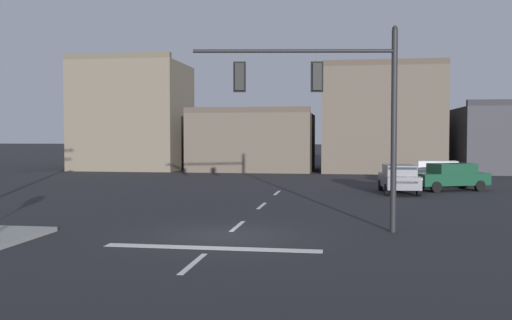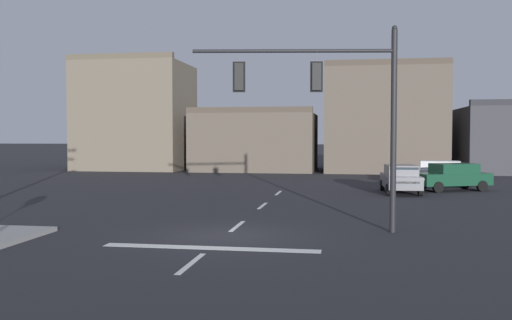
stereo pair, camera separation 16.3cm
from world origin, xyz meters
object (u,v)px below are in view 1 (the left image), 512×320
(signal_mast_near_side, at_px, (336,98))
(car_lot_nearside, at_px, (399,178))
(car_lot_middle, at_px, (450,176))
(car_lot_farside, at_px, (436,172))

(signal_mast_near_side, bearing_deg, car_lot_nearside, 76.22)
(signal_mast_near_side, distance_m, car_lot_middle, 17.31)
(car_lot_nearside, bearing_deg, car_lot_farside, 62.87)
(signal_mast_near_side, distance_m, car_lot_farside, 20.50)
(car_lot_nearside, relative_size, car_lot_farside, 0.99)
(signal_mast_near_side, relative_size, car_lot_middle, 1.45)
(car_lot_middle, bearing_deg, car_lot_farside, 94.53)
(car_lot_nearside, xyz_separation_m, car_lot_middle, (3.15, 2.03, 0.00))
(signal_mast_near_side, height_order, car_lot_nearside, signal_mast_near_side)
(car_lot_nearside, bearing_deg, signal_mast_near_side, -103.78)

